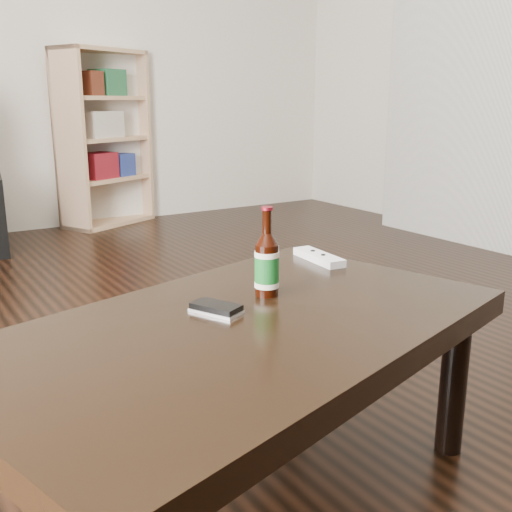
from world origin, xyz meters
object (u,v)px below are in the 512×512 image
phone (216,308)px  remote (319,257)px  bookshelf (101,135)px  coffee_table (244,346)px  beer_bottle (267,265)px

phone → remote: 0.51m
bookshelf → remote: bearing=-122.0°
coffee_table → remote: size_ratio=6.47×
beer_bottle → phone: bearing=-166.0°
bookshelf → remote: 2.96m
beer_bottle → bookshelf: bearing=77.9°
phone → coffee_table: bearing=-98.0°
phone → remote: remote is taller
beer_bottle → phone: beer_bottle is taller
remote → beer_bottle: bearing=-144.0°
bookshelf → beer_bottle: bearing=-126.9°
bookshelf → phone: bookshelf is taller
coffee_table → beer_bottle: size_ratio=6.05×
phone → remote: size_ratio=0.64×
phone → beer_bottle: bearing=-11.0°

